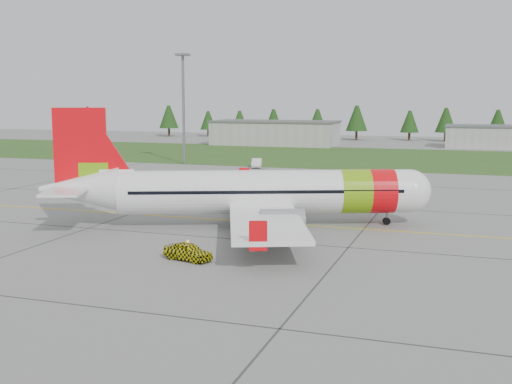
% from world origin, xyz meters
% --- Properties ---
extents(ground, '(320.00, 320.00, 0.00)m').
position_xyz_m(ground, '(0.00, 0.00, 0.00)').
color(ground, gray).
rests_on(ground, ground).
extents(aircraft, '(36.10, 34.30, 11.43)m').
position_xyz_m(aircraft, '(-0.17, 6.23, 3.30)').
color(aircraft, white).
rests_on(aircraft, ground).
extents(follow_me_car, '(1.73, 1.91, 4.03)m').
position_xyz_m(follow_me_car, '(-0.90, -8.02, 2.01)').
color(follow_me_car, '#F2ED0D').
rests_on(follow_me_car, ground).
extents(service_van, '(2.07, 2.01, 4.89)m').
position_xyz_m(service_van, '(-16.96, 56.13, 2.45)').
color(service_van, white).
rests_on(service_van, ground).
extents(grass_strip, '(320.00, 50.00, 0.03)m').
position_xyz_m(grass_strip, '(0.00, 82.00, 0.01)').
color(grass_strip, '#30561E').
rests_on(grass_strip, ground).
extents(taxi_guideline, '(120.00, 0.25, 0.02)m').
position_xyz_m(taxi_guideline, '(0.00, 8.00, 0.01)').
color(taxi_guideline, gold).
rests_on(taxi_guideline, ground).
extents(hangar_west, '(32.00, 14.00, 6.00)m').
position_xyz_m(hangar_west, '(-30.00, 110.00, 3.00)').
color(hangar_west, '#A8A8A3').
rests_on(hangar_west, ground).
extents(hangar_east, '(24.00, 12.00, 5.20)m').
position_xyz_m(hangar_east, '(25.00, 118.00, 2.60)').
color(hangar_east, '#A8A8A3').
rests_on(hangar_east, ground).
extents(floodlight_mast, '(0.50, 0.50, 20.00)m').
position_xyz_m(floodlight_mast, '(-32.00, 58.00, 10.00)').
color(floodlight_mast, slate).
rests_on(floodlight_mast, ground).
extents(treeline, '(160.00, 8.00, 10.00)m').
position_xyz_m(treeline, '(0.00, 138.00, 5.00)').
color(treeline, '#1C3F14').
rests_on(treeline, ground).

